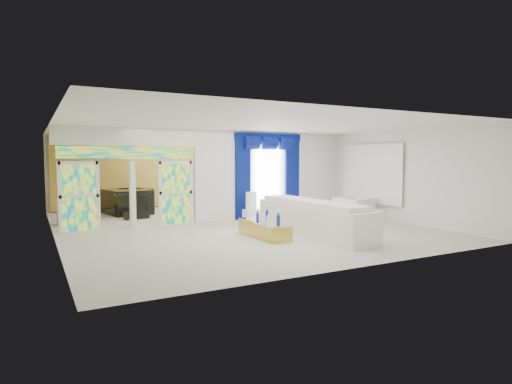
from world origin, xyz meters
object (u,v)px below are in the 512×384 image
coffee_table (264,230)px  console_table (259,214)px  armchair (354,208)px  grand_piano (127,202)px  white_sofa (313,220)px

coffee_table → console_table: coffee_table is taller
armchair → grand_piano: 8.37m
armchair → grand_piano: grand_piano is taller
coffee_table → grand_piano: size_ratio=1.00×
white_sofa → coffee_table: size_ratio=2.36×
coffee_table → white_sofa: bearing=-12.5°
white_sofa → coffee_table: 1.40m
white_sofa → armchair: (3.03, 1.80, -0.04)m
coffee_table → grand_piano: (-2.20, 6.67, 0.26)m
console_table → armchair: bearing=-24.5°
white_sofa → grand_piano: bearing=116.8°
white_sofa → console_table: bearing=88.8°
grand_piano → coffee_table: bearing=-83.0°
coffee_table → armchair: bearing=18.9°
white_sofa → console_table: (0.06, 3.16, -0.22)m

